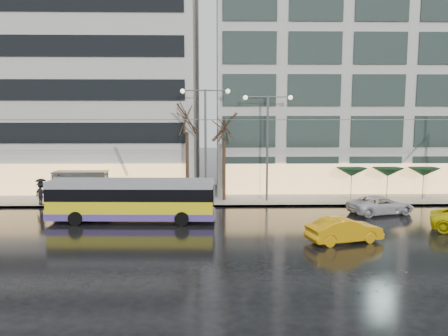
{
  "coord_description": "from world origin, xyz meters",
  "views": [
    {
      "loc": [
        2.71,
        -24.3,
        7.16
      ],
      "look_at": [
        3.36,
        5.0,
        3.56
      ],
      "focal_mm": 35.0,
      "sensor_mm": 36.0,
      "label": 1
    }
  ],
  "objects": [
    {
      "name": "ground",
      "position": [
        0.0,
        0.0,
        0.0
      ],
      "size": [
        140.0,
        140.0,
        0.0
      ],
      "primitive_type": "plane",
      "color": "black",
      "rests_on": "ground"
    },
    {
      "name": "sidewalk",
      "position": [
        2.0,
        14.0,
        0.07
      ],
      "size": [
        80.0,
        10.0,
        0.15
      ],
      "primitive_type": "cube",
      "color": "gray",
      "rests_on": "ground"
    },
    {
      "name": "kerb",
      "position": [
        2.0,
        9.05,
        0.07
      ],
      "size": [
        80.0,
        0.1,
        0.15
      ],
      "primitive_type": "cube",
      "color": "slate",
      "rests_on": "ground"
    },
    {
      "name": "building_left",
      "position": [
        -16.0,
        19.0,
        11.15
      ],
      "size": [
        34.0,
        14.0,
        22.0
      ],
      "primitive_type": "cube",
      "color": "#BCBAB3",
      "rests_on": "sidewalk"
    },
    {
      "name": "building_right",
      "position": [
        19.0,
        19.0,
        12.65
      ],
      "size": [
        32.0,
        14.0,
        25.0
      ],
      "primitive_type": "cube",
      "color": "#BCBAB3",
      "rests_on": "sidewalk"
    },
    {
      "name": "trolleybus",
      "position": [
        -2.82,
        4.59,
        1.38
      ],
      "size": [
        11.09,
        4.47,
        5.11
      ],
      "color": "yellow",
      "rests_on": "ground"
    },
    {
      "name": "catenary",
      "position": [
        1.0,
        7.94,
        4.25
      ],
      "size": [
        42.24,
        5.12,
        7.0
      ],
      "color": "#595B60",
      "rests_on": "ground"
    },
    {
      "name": "bus_shelter",
      "position": [
        -8.38,
        10.69,
        1.96
      ],
      "size": [
        4.2,
        1.6,
        2.51
      ],
      "color": "#595B60",
      "rests_on": "sidewalk"
    },
    {
      "name": "street_lamp_near",
      "position": [
        2.0,
        10.8,
        5.99
      ],
      "size": [
        3.96,
        0.36,
        9.03
      ],
      "color": "#595B60",
      "rests_on": "sidewalk"
    },
    {
      "name": "street_lamp_far",
      "position": [
        7.0,
        10.8,
        5.71
      ],
      "size": [
        3.96,
        0.36,
        8.53
      ],
      "color": "#595B60",
      "rests_on": "sidewalk"
    },
    {
      "name": "tree_a",
      "position": [
        0.5,
        11.0,
        7.09
      ],
      "size": [
        3.2,
        3.2,
        8.4
      ],
      "color": "black",
      "rests_on": "sidewalk"
    },
    {
      "name": "tree_b",
      "position": [
        3.5,
        11.2,
        6.4
      ],
      "size": [
        3.2,
        3.2,
        7.7
      ],
      "color": "black",
      "rests_on": "sidewalk"
    },
    {
      "name": "parasol_a",
      "position": [
        14.0,
        11.0,
        2.45
      ],
      "size": [
        2.5,
        2.5,
        2.65
      ],
      "color": "#595B60",
      "rests_on": "sidewalk"
    },
    {
      "name": "parasol_b",
      "position": [
        17.0,
        11.0,
        2.45
      ],
      "size": [
        2.5,
        2.5,
        2.65
      ],
      "color": "#595B60",
      "rests_on": "sidewalk"
    },
    {
      "name": "parasol_c",
      "position": [
        20.0,
        11.0,
        2.45
      ],
      "size": [
        2.5,
        2.5,
        2.65
      ],
      "color": "#595B60",
      "rests_on": "sidewalk"
    },
    {
      "name": "taxi_b",
      "position": [
        10.02,
        -0.51,
        0.71
      ],
      "size": [
        4.54,
        2.63,
        1.42
      ],
      "primitive_type": "imported",
      "rotation": [
        0.0,
        0.0,
        1.85
      ],
      "color": "orange",
      "rests_on": "ground"
    },
    {
      "name": "sedan_silver",
      "position": [
        14.76,
        6.46,
        0.66
      ],
      "size": [
        5.16,
        3.32,
        1.32
      ],
      "primitive_type": "imported",
      "rotation": [
        0.0,
        0.0,
        1.82
      ],
      "color": "silver",
      "rests_on": "ground"
    },
    {
      "name": "pedestrian_a",
      "position": [
        -7.48,
        11.28,
        1.59
      ],
      "size": [
        1.28,
        1.29,
        2.19
      ],
      "color": "black",
      "rests_on": "sidewalk"
    },
    {
      "name": "pedestrian_b",
      "position": [
        -5.89,
        9.72,
        1.06
      ],
      "size": [
        0.99,
        0.83,
        1.82
      ],
      "color": "black",
      "rests_on": "sidewalk"
    },
    {
      "name": "pedestrian_c",
      "position": [
        -10.76,
        9.4,
        1.27
      ],
      "size": [
        1.38,
        1.19,
        2.11
      ],
      "color": "black",
      "rests_on": "sidewalk"
    }
  ]
}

